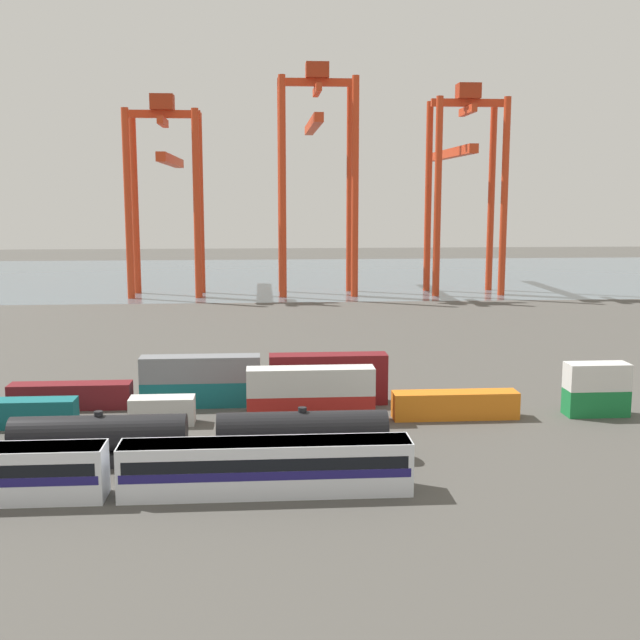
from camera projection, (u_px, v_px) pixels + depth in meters
name	position (u px, v px, depth m)	size (l,w,h in m)	color
ground_plane	(279.00, 339.00, 119.13)	(420.00, 420.00, 0.00)	#4C4944
harbour_water	(271.00, 276.00, 213.97)	(400.00, 110.00, 0.01)	slate
passenger_train	(112.00, 469.00, 56.06)	(42.67, 3.14, 3.90)	silver
freight_tank_row	(100.00, 439.00, 63.13)	(46.19, 2.90, 4.36)	#232326
shipping_container_1	(10.00, 414.00, 73.41)	(12.10, 2.44, 2.60)	#146066
shipping_container_2	(162.00, 411.00, 74.42)	(6.04, 2.44, 2.60)	silver
shipping_container_3	(311.00, 408.00, 75.43)	(12.10, 2.44, 2.60)	#AD211C
shipping_container_4	(311.00, 381.00, 75.03)	(12.10, 2.44, 2.60)	silver
shipping_container_5	(455.00, 405.00, 76.44)	(12.10, 2.44, 2.60)	orange
shipping_container_6	(596.00, 402.00, 77.45)	(6.04, 2.44, 2.60)	#197538
shipping_container_7	(597.00, 376.00, 77.05)	(6.04, 2.44, 2.60)	silver
shipping_container_9	(71.00, 396.00, 79.92)	(12.10, 2.44, 2.60)	maroon
shipping_container_10	(201.00, 393.00, 80.87)	(12.10, 2.44, 2.60)	#146066
shipping_container_11	(200.00, 369.00, 80.46)	(12.10, 2.44, 2.60)	slate
shipping_container_12	(328.00, 391.00, 81.81)	(12.10, 2.44, 2.60)	maroon
shipping_container_13	(328.00, 367.00, 81.40)	(12.10, 2.44, 2.60)	maroon
gantry_crane_west	(166.00, 176.00, 170.93)	(15.69, 38.77, 42.19)	red
gantry_crane_central	(316.00, 155.00, 171.94)	(16.81, 36.66, 48.94)	red
gantry_crane_east	(462.00, 169.00, 175.52)	(15.98, 40.77, 45.01)	red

